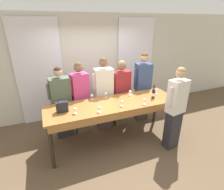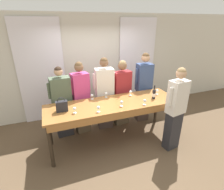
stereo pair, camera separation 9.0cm
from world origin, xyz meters
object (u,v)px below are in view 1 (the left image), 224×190
(guest_striped_shirt, at_px, (121,93))
(guest_olive_jacket, at_px, (62,103))
(wine_bottle, at_px, (153,93))
(wine_glass_front_left, at_px, (106,94))
(guest_pink_top, at_px, (81,98))
(handbag, at_px, (62,107))
(guest_cream_sweater, at_px, (104,94))
(guest_navy_coat, at_px, (142,87))
(wine_glass_center_left, at_px, (145,101))
(wine_glass_front_mid, at_px, (99,108))
(wine_glass_center_mid, at_px, (130,92))
(wine_glass_center_right, at_px, (122,102))
(host_pouring, at_px, (175,109))
(wine_glass_back_left, at_px, (156,90))
(wine_glass_back_mid, at_px, (92,96))
(tasting_bar, at_px, (114,107))
(wine_glass_front_right, at_px, (75,109))

(guest_striped_shirt, bearing_deg, guest_olive_jacket, -180.00)
(wine_bottle, xyz_separation_m, wine_glass_front_left, (-0.99, 0.44, -0.03))
(wine_glass_front_left, xyz_separation_m, guest_pink_top, (-0.53, 0.29, -0.14))
(handbag, bearing_deg, guest_striped_shirt, 22.44)
(guest_cream_sweater, relative_size, guest_navy_coat, 0.98)
(wine_glass_center_left, bearing_deg, wine_glass_front_mid, 178.19)
(wine_glass_center_mid, xyz_separation_m, guest_navy_coat, (0.57, 0.38, -0.09))
(handbag, xyz_separation_m, guest_striped_shirt, (1.53, 0.63, -0.19))
(wine_glass_center_right, relative_size, host_pouring, 0.07)
(handbag, height_order, wine_glass_center_left, handbag)
(wine_glass_center_left, xyz_separation_m, guest_striped_shirt, (-0.11, 0.93, -0.16))
(wine_glass_center_mid, height_order, guest_striped_shirt, guest_striped_shirt)
(wine_glass_back_left, height_order, wine_glass_back_mid, same)
(wine_glass_back_left, bearing_deg, wine_bottle, -139.42)
(handbag, distance_m, guest_navy_coat, 2.25)
(wine_glass_center_mid, relative_size, guest_pink_top, 0.07)
(wine_glass_center_mid, distance_m, guest_striped_shirt, 0.42)
(handbag, relative_size, wine_glass_center_right, 2.34)
(wine_glass_back_mid, bearing_deg, wine_glass_front_left, -1.74)
(wine_glass_front_mid, bearing_deg, wine_glass_back_left, 13.06)
(wine_bottle, distance_m, handbag, 2.00)
(wine_glass_front_left, xyz_separation_m, guest_cream_sweater, (0.05, 0.29, -0.13))
(host_pouring, bearing_deg, guest_pink_top, 142.26)
(wine_glass_back_mid, bearing_deg, tasting_bar, -45.67)
(wine_glass_front_right, height_order, wine_glass_center_mid, same)
(tasting_bar, xyz_separation_m, handbag, (-1.06, 0.03, 0.21))
(guest_pink_top, relative_size, guest_striped_shirt, 1.03)
(wine_glass_back_mid, distance_m, guest_pink_top, 0.37)
(wine_glass_back_left, xyz_separation_m, wine_glass_back_mid, (-1.53, 0.26, -0.00))
(wine_glass_front_right, distance_m, wine_glass_back_mid, 0.70)
(wine_glass_front_mid, height_order, guest_striped_shirt, guest_striped_shirt)
(wine_glass_front_right, height_order, guest_cream_sweater, guest_cream_sweater)
(wine_bottle, height_order, wine_glass_back_left, wine_bottle)
(wine_glass_front_left, relative_size, wine_glass_back_mid, 1.00)
(wine_glass_front_right, relative_size, guest_navy_coat, 0.07)
(guest_navy_coat, bearing_deg, wine_glass_center_left, -118.87)
(wine_glass_back_mid, distance_m, host_pouring, 1.79)
(guest_olive_jacket, height_order, guest_cream_sweater, guest_cream_sweater)
(wine_glass_front_right, distance_m, wine_glass_center_mid, 1.43)
(guest_striped_shirt, distance_m, guest_navy_coat, 0.63)
(wine_bottle, height_order, guest_olive_jacket, guest_olive_jacket)
(wine_glass_center_right, height_order, guest_pink_top, guest_pink_top)
(tasting_bar, distance_m, wine_glass_back_mid, 0.57)
(wine_glass_center_left, bearing_deg, wine_glass_front_left, 134.13)
(wine_glass_center_left, height_order, wine_glass_center_right, same)
(tasting_bar, bearing_deg, wine_glass_back_mid, 134.33)
(handbag, distance_m, wine_glass_center_left, 1.67)
(wine_glass_center_mid, relative_size, wine_glass_back_mid, 1.00)
(wine_bottle, xyz_separation_m, handbag, (-2.00, 0.09, -0.00))
(wine_glass_center_left, relative_size, guest_cream_sweater, 0.07)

